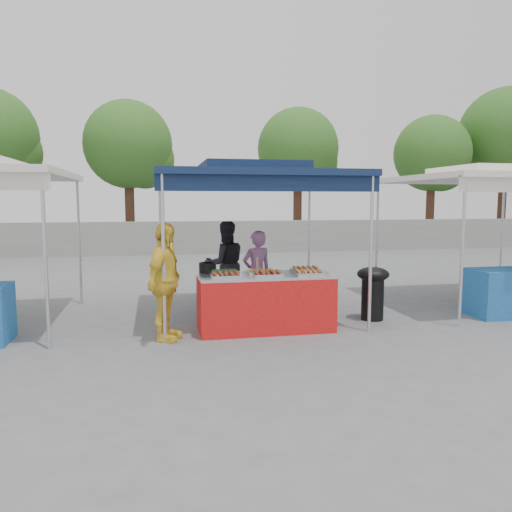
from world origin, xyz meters
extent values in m
plane|color=slate|center=(0.00, 0.00, 0.00)|extent=(80.00, 80.00, 0.00)
cube|color=gray|center=(0.00, 11.00, 0.60)|extent=(40.00, 0.25, 1.20)
cylinder|color=silver|center=(-1.50, -0.50, 1.15)|extent=(0.05, 0.05, 2.30)
cylinder|color=silver|center=(1.50, -0.50, 1.15)|extent=(0.05, 0.05, 2.30)
cylinder|color=silver|center=(-1.50, 2.50, 1.15)|extent=(0.05, 0.05, 2.30)
cylinder|color=silver|center=(1.50, 2.50, 1.15)|extent=(0.05, 0.05, 2.30)
cube|color=#112246|center=(0.00, 1.00, 2.35)|extent=(3.20, 3.20, 0.10)
cube|color=#112246|center=(0.00, 1.00, 2.48)|extent=(1.65, 1.65, 0.18)
cube|color=#112246|center=(0.00, -0.50, 2.20)|extent=(3.20, 0.04, 0.25)
cylinder|color=silver|center=(-3.00, -0.50, 1.15)|extent=(0.05, 0.05, 2.30)
cylinder|color=silver|center=(-3.00, 2.50, 1.15)|extent=(0.05, 0.05, 2.30)
cylinder|color=silver|center=(3.00, -0.50, 1.15)|extent=(0.05, 0.05, 2.30)
cylinder|color=silver|center=(3.00, 2.50, 1.15)|extent=(0.05, 0.05, 2.30)
cylinder|color=silver|center=(6.00, 2.50, 1.15)|extent=(0.05, 0.05, 2.30)
cube|color=white|center=(4.50, 1.00, 2.35)|extent=(3.20, 3.20, 0.10)
cube|color=white|center=(4.50, 1.00, 2.48)|extent=(1.65, 1.65, 0.18)
sphere|color=#346521|center=(-6.87, 12.94, 3.73)|extent=(2.41, 2.41, 2.41)
cylinder|color=#46281B|center=(-2.53, 12.65, 1.83)|extent=(0.36, 0.36, 3.66)
sphere|color=#346521|center=(-2.53, 12.65, 4.08)|extent=(3.35, 3.35, 3.35)
sphere|color=#346521|center=(-1.93, 12.85, 3.56)|extent=(2.30, 2.30, 2.30)
cylinder|color=#46281B|center=(4.32, 13.03, 1.84)|extent=(0.36, 0.36, 3.68)
sphere|color=#346521|center=(4.32, 13.03, 4.10)|extent=(3.37, 3.37, 3.37)
sphere|color=#346521|center=(4.92, 13.23, 3.58)|extent=(2.31, 2.31, 2.31)
cylinder|color=#46281B|center=(10.26, 12.68, 1.79)|extent=(0.36, 0.36, 3.57)
sphere|color=#346521|center=(10.26, 12.68, 3.98)|extent=(3.27, 3.27, 3.27)
sphere|color=#346521|center=(10.86, 12.88, 3.47)|extent=(2.25, 2.25, 2.25)
cylinder|color=#46281B|center=(13.98, 12.88, 2.23)|extent=(0.36, 0.36, 4.45)
sphere|color=#346521|center=(13.98, 12.88, 4.96)|extent=(4.07, 4.07, 4.07)
cube|color=red|center=(0.00, -0.10, 0.40)|extent=(2.00, 0.80, 0.81)
cube|color=silver|center=(0.00, -0.10, 0.83)|extent=(2.00, 0.80, 0.04)
cube|color=silver|center=(-0.63, -0.34, 0.88)|extent=(0.42, 0.30, 0.05)
cube|color=maroon|center=(-0.63, -0.34, 0.91)|extent=(0.35, 0.25, 0.02)
cube|color=silver|center=(-0.02, -0.34, 0.88)|extent=(0.42, 0.30, 0.05)
cube|color=maroon|center=(-0.02, -0.34, 0.91)|extent=(0.35, 0.25, 0.02)
cube|color=silver|center=(0.61, -0.33, 0.88)|extent=(0.42, 0.30, 0.05)
cube|color=#BD7641|center=(0.61, -0.33, 0.91)|extent=(0.35, 0.25, 0.02)
cube|color=silver|center=(-0.61, -0.04, 0.88)|extent=(0.42, 0.30, 0.05)
cube|color=#2C5E20|center=(-0.61, -0.04, 0.91)|extent=(0.35, 0.25, 0.02)
cube|color=silver|center=(-0.04, -0.04, 0.88)|extent=(0.42, 0.30, 0.05)
cube|color=gold|center=(-0.04, -0.04, 0.91)|extent=(0.35, 0.25, 0.02)
cube|color=silver|center=(0.65, -0.01, 0.88)|extent=(0.42, 0.30, 0.05)
cube|color=#BD7641|center=(0.65, -0.01, 0.91)|extent=(0.35, 0.25, 0.02)
cylinder|color=black|center=(-0.83, 0.24, 0.93)|extent=(0.26, 0.26, 0.15)
cylinder|color=silver|center=(-0.15, -0.23, 0.89)|extent=(0.07, 0.07, 0.09)
cylinder|color=black|center=(1.87, 0.20, 0.35)|extent=(0.36, 0.36, 0.70)
ellipsoid|color=black|center=(1.87, 0.20, 0.76)|extent=(0.52, 0.52, 0.23)
cube|color=#1540B0|center=(-0.29, 0.50, 0.17)|extent=(0.56, 0.39, 0.34)
cube|color=#1540B0|center=(0.35, 0.50, 0.16)|extent=(0.52, 0.36, 0.31)
cube|color=#1540B0|center=(0.35, 0.50, 0.46)|extent=(0.49, 0.35, 0.30)
imported|color=#955E8B|center=(0.07, 0.87, 0.72)|extent=(0.60, 0.48, 1.45)
imported|color=black|center=(-0.35, 1.68, 0.79)|extent=(0.83, 0.68, 1.58)
imported|color=yellow|center=(-1.49, -0.37, 0.83)|extent=(0.75, 1.05, 1.65)
camera|label=1|loc=(-1.61, -7.30, 1.95)|focal=35.00mm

